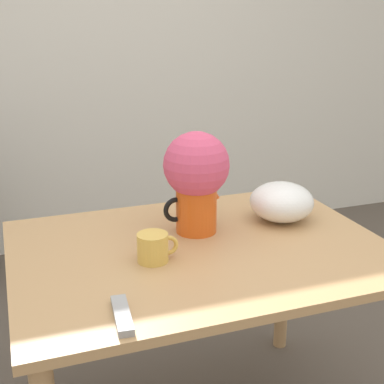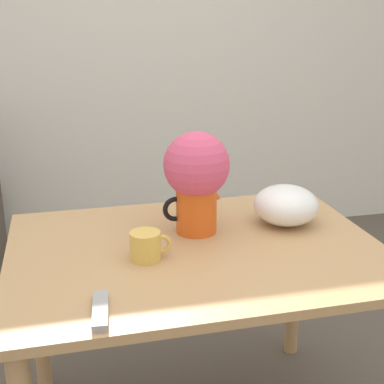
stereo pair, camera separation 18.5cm
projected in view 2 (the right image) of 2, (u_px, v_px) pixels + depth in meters
The scene contains 6 objects.
wall_back at pixel (131, 47), 3.39m from camera, with size 8.00×0.05×2.60m.
table at pixel (196, 276), 1.81m from camera, with size 1.23×0.91×0.77m.
flower_vase at pixel (196, 176), 1.84m from camera, with size 0.24×0.23×0.36m.
coffee_mug at pixel (146, 246), 1.68m from camera, with size 0.13×0.10×0.09m.
white_bowl at pixel (286, 205), 1.95m from camera, with size 0.24×0.24×0.14m.
remote_control at pixel (100, 311), 1.38m from camera, with size 0.06×0.18×0.02m.
Camera 2 is at (-0.46, -1.41, 1.51)m, focal length 50.00 mm.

